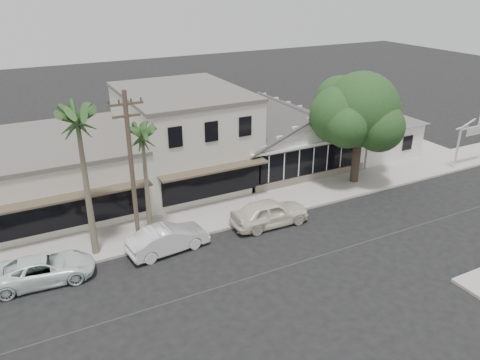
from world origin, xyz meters
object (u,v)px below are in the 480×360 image
arch_sign (478,128)px  utility_pole (132,170)px  car_0 (270,212)px  car_1 (168,239)px  shade_tree (358,111)px  car_2 (44,269)px

arch_sign → utility_pole: (-27.40, -0.10, 1.63)m
car_0 → car_1: car_0 is taller
shade_tree → car_0: bearing=-161.9°
car_0 → arch_sign: bearing=-85.8°
car_2 → arch_sign: bearing=-83.8°
shade_tree → car_1: bearing=-169.5°
shade_tree → utility_pole: bearing=-173.2°
arch_sign → car_0: 19.63m
car_0 → car_1: (-6.53, 0.02, -0.08)m
arch_sign → car_2: arch_sign is taller
utility_pole → car_2: 6.52m
car_1 → shade_tree: (15.26, 2.84, 4.64)m
arch_sign → car_1: bearing=-177.9°
car_1 → shade_tree: 16.20m
car_1 → shade_tree: shade_tree is taller
car_0 → shade_tree: bearing=-70.5°
utility_pole → shade_tree: 16.79m
arch_sign → car_1: 26.13m
car_1 → arch_sign: bearing=-94.2°
car_1 → car_0: bearing=-96.5°
utility_pole → car_0: 8.90m
arch_sign → car_0: (-19.47, -0.96, -2.33)m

